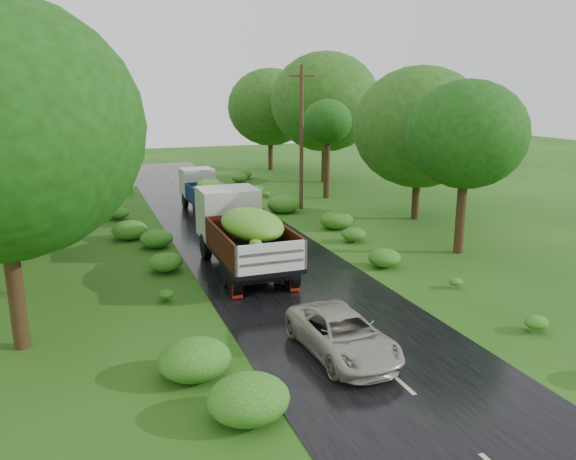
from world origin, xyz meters
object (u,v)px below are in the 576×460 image
truck_far (204,189)px  utility_pole (301,137)px  truck_near (241,229)px  car (342,334)px

truck_far → utility_pole: utility_pole is taller
truck_near → car: size_ratio=1.70×
truck_near → truck_far: (0.97, 11.61, -0.36)m
truck_near → car: (0.51, -8.33, -1.09)m
truck_far → utility_pole: bearing=-16.2°
car → utility_pole: (6.16, 18.54, 3.79)m
truck_far → utility_pole: 6.62m
utility_pole → truck_far: bearing=178.9°
truck_near → truck_far: bearing=85.6°
truck_near → utility_pole: utility_pole is taller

